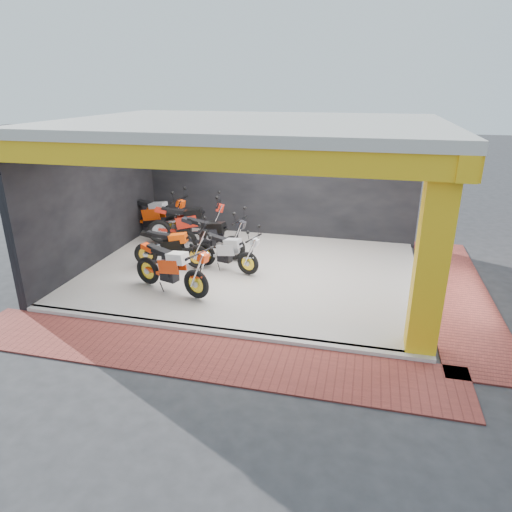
# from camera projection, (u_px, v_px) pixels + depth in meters

# --- Properties ---
(ground) EXTENTS (80.00, 80.00, 0.00)m
(ground) POSITION_uv_depth(u_px,v_px,m) (228.00, 309.00, 9.58)
(ground) COLOR #2D2D30
(ground) RESTS_ON ground
(showroom_floor) EXTENTS (8.00, 6.00, 0.10)m
(showroom_floor) POSITION_uv_depth(u_px,v_px,m) (251.00, 272.00, 11.38)
(showroom_floor) COLOR silver
(showroom_floor) RESTS_ON ground
(showroom_ceiling) EXTENTS (8.40, 6.40, 0.20)m
(showroom_ceiling) POSITION_uv_depth(u_px,v_px,m) (251.00, 124.00, 10.13)
(showroom_ceiling) COLOR beige
(showroom_ceiling) RESTS_ON corner_column
(back_wall) EXTENTS (8.20, 0.20, 3.50)m
(back_wall) POSITION_uv_depth(u_px,v_px,m) (277.00, 180.00, 13.60)
(back_wall) COLOR black
(back_wall) RESTS_ON ground
(left_wall) EXTENTS (0.20, 6.20, 3.50)m
(left_wall) POSITION_uv_depth(u_px,v_px,m) (97.00, 196.00, 11.69)
(left_wall) COLOR black
(left_wall) RESTS_ON ground
(corner_column) EXTENTS (0.50, 0.50, 3.50)m
(corner_column) POSITION_uv_depth(u_px,v_px,m) (432.00, 260.00, 7.44)
(corner_column) COLOR gold
(corner_column) RESTS_ON ground
(header_beam_front) EXTENTS (8.40, 0.30, 0.40)m
(header_beam_front) POSITION_uv_depth(u_px,v_px,m) (206.00, 158.00, 7.51)
(header_beam_front) COLOR gold
(header_beam_front) RESTS_ON corner_column
(header_beam_right) EXTENTS (0.30, 6.40, 0.40)m
(header_beam_right) POSITION_uv_depth(u_px,v_px,m) (440.00, 143.00, 9.34)
(header_beam_right) COLOR gold
(header_beam_right) RESTS_ON corner_column
(floor_kerb) EXTENTS (8.00, 0.20, 0.10)m
(floor_kerb) POSITION_uv_depth(u_px,v_px,m) (212.00, 331.00, 8.63)
(floor_kerb) COLOR silver
(floor_kerb) RESTS_ON ground
(paver_front) EXTENTS (9.00, 1.40, 0.03)m
(paver_front) POSITION_uv_depth(u_px,v_px,m) (197.00, 355.00, 7.94)
(paver_front) COLOR #943830
(paver_front) RESTS_ON ground
(paver_right) EXTENTS (1.40, 7.00, 0.03)m
(paver_right) POSITION_uv_depth(u_px,v_px,m) (456.00, 293.00, 10.32)
(paver_right) COLOR #943830
(paver_right) RESTS_ON ground
(moto_hero) EXTENTS (2.32, 1.44, 1.33)m
(moto_hero) POSITION_uv_depth(u_px,v_px,m) (196.00, 270.00, 9.60)
(moto_hero) COLOR #F7390A
(moto_hero) RESTS_ON showroom_floor
(moto_row_a) EXTENTS (2.03, 1.20, 1.17)m
(moto_row_a) POSITION_uv_depth(u_px,v_px,m) (248.00, 252.00, 10.85)
(moto_row_a) COLOR #B5B7BD
(moto_row_a) RESTS_ON showroom_floor
(moto_row_b) EXTENTS (2.30, 1.16, 1.34)m
(moto_row_b) POSITION_uv_depth(u_px,v_px,m) (233.00, 236.00, 11.74)
(moto_row_b) COLOR black
(moto_row_b) RESTS_ON showroom_floor
(moto_row_c) EXTENTS (2.10, 0.98, 1.24)m
(moto_row_c) POSITION_uv_depth(u_px,v_px,m) (196.00, 245.00, 11.22)
(moto_row_c) COLOR black
(moto_row_c) RESTS_ON showroom_floor
(moto_row_d) EXTENTS (2.48, 1.36, 1.44)m
(moto_row_d) POSITION_uv_depth(u_px,v_px,m) (212.00, 220.00, 12.94)
(moto_row_d) COLOR red
(moto_row_d) RESTS_ON showroom_floor
(moto_row_e) EXTENTS (2.52, 1.26, 1.47)m
(moto_row_e) POSITION_uv_depth(u_px,v_px,m) (174.00, 215.00, 13.37)
(moto_row_e) COLOR #F4420A
(moto_row_e) RESTS_ON showroom_floor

